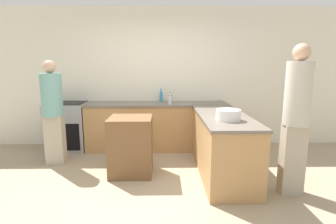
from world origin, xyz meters
name	(u,v)px	position (x,y,z in m)	size (l,w,h in m)	color
ground_plane	(154,191)	(0.00, 0.00, 0.00)	(14.00, 14.00, 0.00)	tan
wall_back	(157,78)	(0.00, 2.08, 1.35)	(8.00, 0.06, 2.70)	silver
counter_back	(157,126)	(0.00, 1.75, 0.45)	(2.66, 0.63, 0.89)	tan
counter_peninsula	(222,144)	(0.99, 0.55, 0.45)	(0.69, 1.85, 0.89)	tan
range_oven	(68,126)	(-1.70, 1.75, 0.45)	(0.73, 0.61, 0.90)	#99999E
island_table	(131,146)	(-0.36, 0.57, 0.43)	(0.62, 0.58, 0.85)	brown
mixing_bowl	(228,115)	(0.97, 0.17, 0.96)	(0.32, 0.32, 0.14)	white
olive_oil_bottle	(170,98)	(0.25, 1.83, 0.97)	(0.08, 0.08, 0.19)	#475B1E
dish_soap_bottle	(161,96)	(0.08, 1.91, 0.99)	(0.06, 0.06, 0.26)	#338CBF
vinegar_bottle_clear	(170,100)	(0.24, 1.60, 0.97)	(0.07, 0.07, 0.21)	silver
person_by_range	(53,109)	(-1.63, 0.97, 0.91)	(0.32, 0.32, 1.67)	#ADA38E
person_at_peninsula	(296,114)	(1.72, -0.09, 1.02)	(0.30, 0.30, 1.85)	#ADA38E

